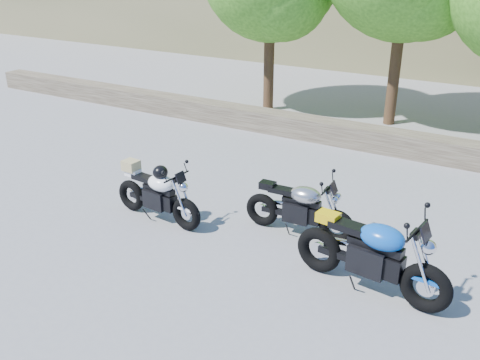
% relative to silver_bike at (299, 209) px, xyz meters
% --- Properties ---
extents(ground, '(90.00, 90.00, 0.00)m').
position_rel_silver_bike_xyz_m(ground, '(-1.20, -1.11, -0.44)').
color(ground, gray).
rests_on(ground, ground).
extents(stone_wall, '(22.00, 0.55, 0.50)m').
position_rel_silver_bike_xyz_m(stone_wall, '(-1.20, 4.39, -0.19)').
color(stone_wall, '#473C2F').
rests_on(stone_wall, ground).
extents(silver_bike, '(1.80, 0.57, 0.90)m').
position_rel_silver_bike_xyz_m(silver_bike, '(0.00, 0.00, 0.00)').
color(silver_bike, black).
rests_on(silver_bike, ground).
extents(white_bike, '(1.78, 0.56, 0.99)m').
position_rel_silver_bike_xyz_m(white_bike, '(-2.22, -0.72, 0.04)').
color(white_bike, black).
rests_on(white_bike, ground).
extents(blue_bike, '(2.16, 0.68, 1.08)m').
position_rel_silver_bike_xyz_m(blue_bike, '(1.43, -0.92, 0.09)').
color(blue_bike, black).
rests_on(blue_bike, ground).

